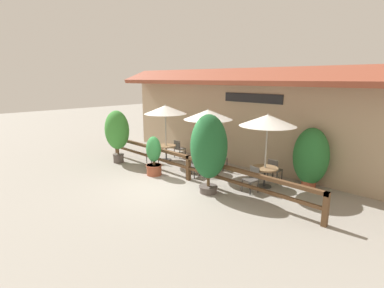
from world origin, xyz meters
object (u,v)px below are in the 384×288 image
at_px(dining_table_middle, 208,159).
at_px(chair_near_streetside, 154,153).
at_px(potted_plant_entrance_palm, 154,155).
at_px(chair_far_streetside, 252,178).
at_px(potted_plant_tall_tropical, 311,157).
at_px(patio_umbrella_middle, 208,115).
at_px(potted_plant_small_flowering, 209,148).
at_px(chair_middle_wallside, 220,158).
at_px(patio_umbrella_near, 165,110).
at_px(chair_middle_streetside, 194,164).
at_px(potted_plant_corner_fern, 117,131).
at_px(dining_table_near, 166,148).
at_px(dining_table_far, 265,171).
at_px(patio_umbrella_far, 268,120).
at_px(chair_far_wallside, 274,169).
at_px(chair_near_wallside, 179,148).

bearing_deg(dining_table_middle, chair_near_streetside, -164.90).
bearing_deg(chair_near_streetside, potted_plant_entrance_palm, -34.32).
height_order(chair_far_streetside, potted_plant_tall_tropical, potted_plant_tall_tropical).
relative_size(patio_umbrella_middle, potted_plant_tall_tropical, 1.22).
bearing_deg(potted_plant_small_flowering, chair_middle_wallside, 121.47).
distance_m(patio_umbrella_near, chair_near_streetside, 2.04).
height_order(chair_middle_streetside, chair_far_streetside, same).
bearing_deg(potted_plant_corner_fern, dining_table_near, 55.15).
bearing_deg(dining_table_far, potted_plant_entrance_palm, -152.80).
xyz_separation_m(dining_table_near, chair_far_streetside, (5.16, -0.53, -0.09)).
distance_m(chair_near_streetside, potted_plant_small_flowering, 4.40).
height_order(chair_middle_streetside, patio_umbrella_far, patio_umbrella_far).
distance_m(patio_umbrella_far, dining_table_far, 1.82).
bearing_deg(dining_table_far, patio_umbrella_far, 180.00).
bearing_deg(chair_far_streetside, patio_umbrella_far, 96.14).
distance_m(chair_middle_wallside, chair_far_streetside, 2.70).
xyz_separation_m(patio_umbrella_far, dining_table_far, (0.00, 0.00, -1.82)).
height_order(patio_umbrella_far, chair_far_wallside, patio_umbrella_far).
relative_size(chair_middle_streetside, chair_middle_wallside, 1.00).
relative_size(patio_umbrella_middle, potted_plant_corner_fern, 1.10).
height_order(dining_table_middle, chair_far_streetside, chair_far_streetside).
bearing_deg(potted_plant_corner_fern, dining_table_far, 17.38).
relative_size(potted_plant_small_flowering, potted_plant_entrance_palm, 1.70).
bearing_deg(chair_near_wallside, dining_table_near, 81.87).
xyz_separation_m(patio_umbrella_far, potted_plant_small_flowering, (-1.03, -1.84, -0.84)).
height_order(chair_middle_streetside, potted_plant_small_flowering, potted_plant_small_flowering).
relative_size(patio_umbrella_middle, potted_plant_entrance_palm, 1.67).
bearing_deg(chair_middle_streetside, chair_near_streetside, 167.27).
xyz_separation_m(chair_far_streetside, chair_far_wallside, (-0.02, 1.49, 0.00)).
bearing_deg(potted_plant_tall_tropical, dining_table_near, -168.61).
height_order(potted_plant_corner_fern, potted_plant_entrance_palm, potted_plant_corner_fern).
height_order(chair_middle_streetside, potted_plant_entrance_palm, potted_plant_entrance_palm).
bearing_deg(potted_plant_entrance_palm, chair_far_streetside, 17.91).
bearing_deg(patio_umbrella_far, patio_umbrella_near, -177.66).
xyz_separation_m(dining_table_near, potted_plant_small_flowering, (4.17, -1.63, 0.98)).
height_order(chair_near_streetside, chair_near_wallside, same).
xyz_separation_m(patio_umbrella_middle, potted_plant_corner_fern, (-3.92, -1.78, -0.93)).
distance_m(dining_table_near, potted_plant_corner_fern, 2.38).
distance_m(chair_near_streetside, dining_table_far, 5.29).
bearing_deg(chair_near_streetside, patio_umbrella_near, 92.53).
bearing_deg(dining_table_near, patio_umbrella_middle, -0.52).
bearing_deg(dining_table_middle, potted_plant_small_flowering, -46.76).
bearing_deg(potted_plant_corner_fern, dining_table_middle, 24.46).
xyz_separation_m(chair_middle_streetside, chair_far_wallside, (2.57, 1.69, 0.00)).
bearing_deg(dining_table_near, potted_plant_entrance_palm, -52.38).
height_order(chair_near_wallside, potted_plant_corner_fern, potted_plant_corner_fern).
distance_m(patio_umbrella_middle, chair_far_wallside, 3.28).
xyz_separation_m(patio_umbrella_middle, dining_table_middle, (-0.00, 0.00, -1.82)).
relative_size(patio_umbrella_near, potted_plant_corner_fern, 1.10).
xyz_separation_m(chair_near_streetside, potted_plant_entrance_palm, (1.36, -1.02, 0.32)).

